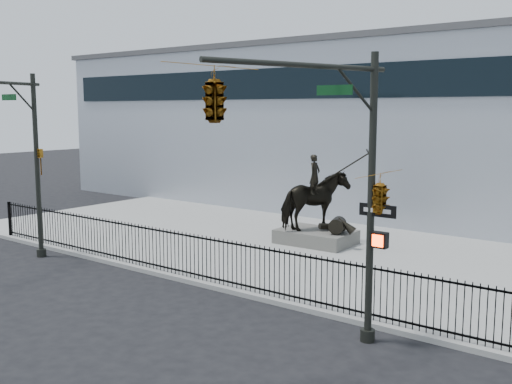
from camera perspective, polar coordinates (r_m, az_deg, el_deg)
The scene contains 8 objects.
ground at distance 19.33m, azimuth -8.79°, elevation -9.29°, with size 120.00×120.00×0.00m, color black.
plaza at distance 24.47m, azimuth 3.20°, elevation -5.35°, with size 30.00×12.00×0.15m, color #9B9C99.
building at distance 35.35m, azimuth 15.32°, elevation 5.71°, with size 44.00×14.00×9.00m, color #B0B7C0.
picket_fence at distance 19.93m, azimuth -6.23°, elevation -6.02°, with size 22.10×0.10×1.50m.
statue_plinth at distance 24.99m, azimuth 5.72°, elevation -4.26°, with size 3.03×2.08×0.57m, color #5E5B56.
equestrian_statue at distance 24.69m, azimuth 5.89°, elevation -0.94°, with size 3.88×2.46×3.29m.
traffic_signal_left at distance 23.57m, azimuth -21.55°, elevation 3.33°, with size 1.52×4.84×7.00m.
traffic_signal_right at distance 12.77m, azimuth 4.44°, elevation 4.14°, with size 2.17×6.86×7.00m.
Camera 1 is at (13.44, -12.67, 5.68)m, focal length 42.00 mm.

